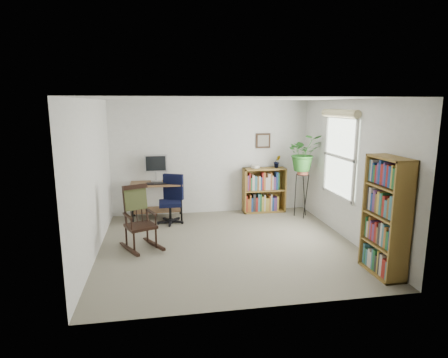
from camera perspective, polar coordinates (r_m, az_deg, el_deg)
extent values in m
cube|color=gray|center=(6.37, 0.62, -10.01)|extent=(4.20, 4.00, 0.00)
cube|color=silver|center=(5.93, 0.67, 12.12)|extent=(4.20, 4.00, 0.00)
cube|color=silver|center=(7.98, -1.95, 3.30)|extent=(4.20, 0.00, 2.40)
cube|color=silver|center=(4.13, 5.66, -4.45)|extent=(4.20, 0.00, 2.40)
cube|color=silver|center=(6.03, -19.40, -0.01)|extent=(0.00, 4.00, 2.40)
cube|color=silver|center=(6.73, 18.51, 1.19)|extent=(0.00, 4.00, 2.40)
cube|color=black|center=(7.57, -10.27, -0.68)|extent=(0.40, 0.15, 0.02)
imported|color=#2B6E26|center=(7.74, 12.14, 6.56)|extent=(1.69, 1.87, 1.46)
imported|color=#2B6E26|center=(8.16, 8.08, 2.10)|extent=(0.13, 0.24, 0.11)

